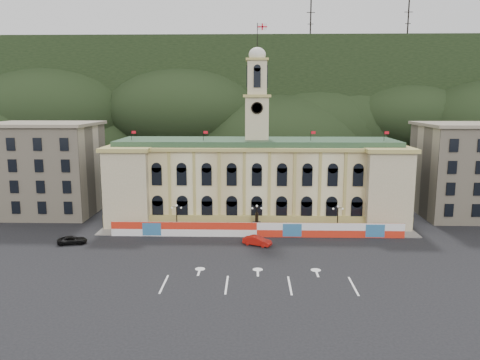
{
  "coord_description": "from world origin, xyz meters",
  "views": [
    {
      "loc": [
        -0.79,
        -62.03,
        23.24
      ],
      "look_at": [
        -2.95,
        18.0,
        9.34
      ],
      "focal_mm": 35.0,
      "sensor_mm": 36.0,
      "label": 1
    }
  ],
  "objects_px": {
    "statue": "(257,225)",
    "lamp_center": "(257,217)",
    "black_suv": "(72,240)",
    "red_sedan": "(257,241)"
  },
  "relations": [
    {
      "from": "lamp_center",
      "to": "red_sedan",
      "type": "relative_size",
      "value": 1.06
    },
    {
      "from": "black_suv",
      "to": "statue",
      "type": "bearing_deg",
      "value": -88.5
    },
    {
      "from": "statue",
      "to": "lamp_center",
      "type": "bearing_deg",
      "value": -90.0
    },
    {
      "from": "red_sedan",
      "to": "black_suv",
      "type": "xyz_separation_m",
      "value": [
        -30.02,
        -0.05,
        -0.12
      ]
    },
    {
      "from": "lamp_center",
      "to": "black_suv",
      "type": "height_order",
      "value": "lamp_center"
    },
    {
      "from": "statue",
      "to": "red_sedan",
      "type": "height_order",
      "value": "statue"
    },
    {
      "from": "statue",
      "to": "black_suv",
      "type": "bearing_deg",
      "value": -165.53
    },
    {
      "from": "lamp_center",
      "to": "black_suv",
      "type": "xyz_separation_m",
      "value": [
        -30.0,
        -6.74,
        -2.44
      ]
    },
    {
      "from": "red_sedan",
      "to": "black_suv",
      "type": "relative_size",
      "value": 0.98
    },
    {
      "from": "lamp_center",
      "to": "red_sedan",
      "type": "height_order",
      "value": "lamp_center"
    }
  ]
}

